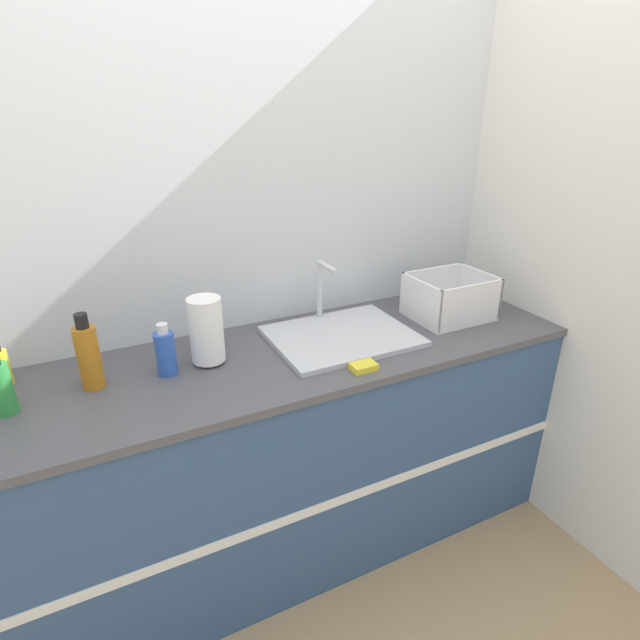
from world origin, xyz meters
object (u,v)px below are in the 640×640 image
object	(u,v)px
paper_towel_roll	(206,331)
bottle_yellow	(0,367)
dish_rack	(449,301)
bottle_amber	(88,356)
sink	(341,334)
bottle_green	(0,387)
bottle_blue	(166,352)

from	to	relation	value
paper_towel_roll	bottle_yellow	xyz separation A→B (m)	(-0.65, 0.14, -0.06)
dish_rack	bottle_amber	distance (m)	1.43
dish_rack	bottle_amber	size ratio (longest dim) A/B	1.27
sink	paper_towel_roll	size ratio (longest dim) A/B	2.24
paper_towel_roll	bottle_amber	bearing A→B (deg)	179.75
paper_towel_roll	bottle_green	xyz separation A→B (m)	(-0.63, -0.04, -0.04)
bottle_amber	bottle_blue	distance (m)	0.24
dish_rack	bottle_blue	world-z (taller)	same
bottle_yellow	bottle_amber	bearing A→B (deg)	-28.37
dish_rack	paper_towel_roll	bearing A→B (deg)	177.26
paper_towel_roll	bottle_yellow	bearing A→B (deg)	167.42
bottle_amber	bottle_green	size ratio (longest dim) A/B	1.33
dish_rack	bottle_yellow	size ratio (longest dim) A/B	2.21
bottle_blue	bottle_green	distance (m)	0.48
paper_towel_roll	bottle_blue	distance (m)	0.16
paper_towel_roll	dish_rack	distance (m)	1.05
dish_rack	bottle_amber	world-z (taller)	bottle_amber
bottle_amber	bottle_green	world-z (taller)	bottle_amber
paper_towel_roll	bottle_yellow	world-z (taller)	paper_towel_roll
sink	bottle_blue	distance (m)	0.67
dish_rack	bottle_yellow	xyz separation A→B (m)	(-1.69, 0.19, -0.01)
dish_rack	bottle_blue	bearing A→B (deg)	178.44
sink	bottle_blue	bearing A→B (deg)	178.83
bottle_yellow	bottle_green	xyz separation A→B (m)	(0.02, -0.19, 0.02)
dish_rack	sink	bearing A→B (deg)	177.94
dish_rack	bottle_green	bearing A→B (deg)	179.70
bottle_yellow	bottle_blue	distance (m)	0.52
sink	bottle_yellow	xyz separation A→B (m)	(-1.17, 0.18, 0.05)
bottle_green	sink	bearing A→B (deg)	0.50
sink	bottle_green	bearing A→B (deg)	-179.50
sink	bottle_amber	bearing A→B (deg)	177.91
paper_towel_roll	bottle_blue	bearing A→B (deg)	-173.25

